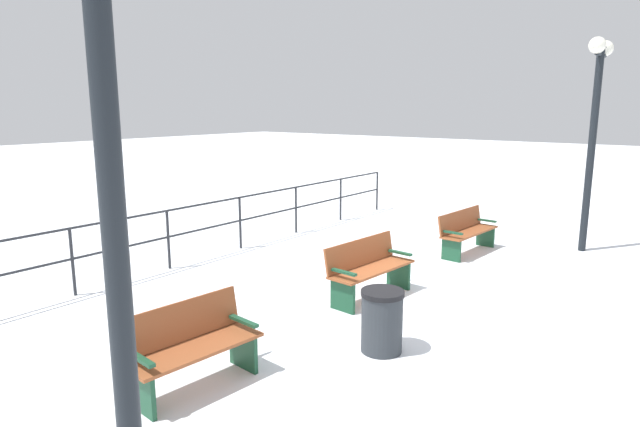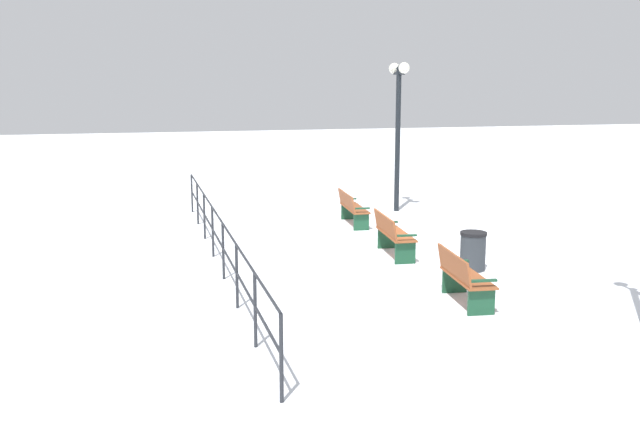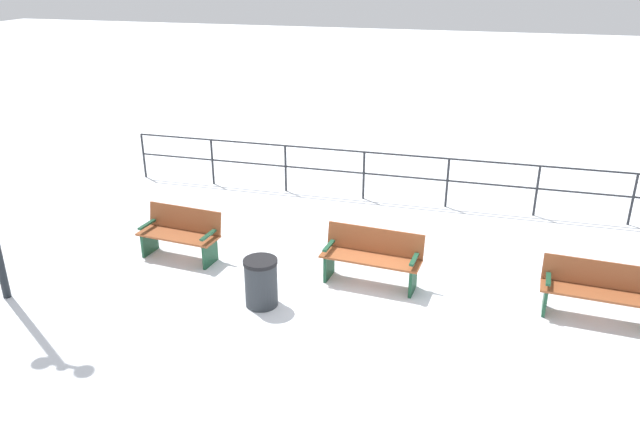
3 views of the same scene
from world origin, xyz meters
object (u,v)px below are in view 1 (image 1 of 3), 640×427
lamppost_near (98,22)px  lamppost_middle (596,106)px  trash_bin (382,321)px  bench_nearest (191,346)px  bench_second (369,268)px  bench_third (466,230)px

lamppost_near → lamppost_middle: 10.57m
lamppost_near → trash_bin: lamppost_near is taller
bench_nearest → lamppost_near: lamppost_near is taller
trash_bin → bench_second: bearing=127.3°
bench_third → bench_second: bearing=-88.3°
bench_third → lamppost_middle: lamppost_middle is taller
bench_third → trash_bin: (0.99, -4.96, -0.08)m
bench_third → bench_nearest: bearing=-87.2°
lamppost_middle → trash_bin: 7.11m
lamppost_near → lamppost_middle: bearing=90.0°
lamppost_middle → bench_third: bearing=-138.9°
bench_second → bench_third: bearing=92.4°
lamppost_middle → trash_bin: size_ratio=5.47×
bench_nearest → lamppost_near: 4.04m
bench_nearest → lamppost_near: size_ratio=0.31×
trash_bin → bench_nearest: bearing=-120.7°
bench_third → trash_bin: bench_third is taller
bench_nearest → trash_bin: size_ratio=1.95×
bench_second → bench_third: (0.16, 3.46, -0.02)m
bench_second → trash_bin: size_ratio=2.16×
bench_nearest → trash_bin: bearing=65.0°
bench_second → lamppost_near: bearing=-64.8°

